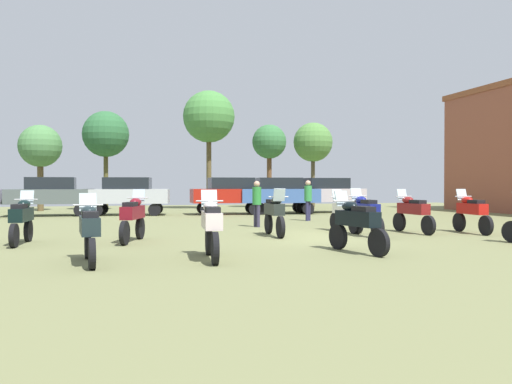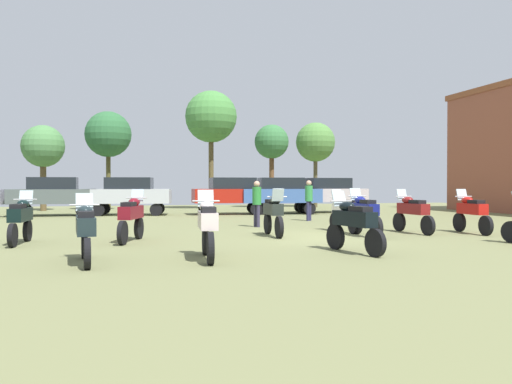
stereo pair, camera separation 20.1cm
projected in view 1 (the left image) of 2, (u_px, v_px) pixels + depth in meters
ground_plane at (310, 237)px, 16.45m from camera, size 44.00×52.00×0.02m
motorcycle_1 at (90, 229)px, 10.83m from camera, size 0.62×2.21×1.45m
motorcycle_3 at (133, 216)px, 14.90m from camera, size 0.86×2.19×1.50m
motorcycle_4 at (471, 212)px, 17.57m from camera, size 0.62×2.14×1.48m
motorcycle_6 at (365, 213)px, 16.63m from camera, size 0.62×2.28×1.51m
motorcycle_7 at (413, 211)px, 17.67m from camera, size 0.62×2.27×1.47m
motorcycle_8 at (212, 225)px, 11.44m from camera, size 0.62×2.23×1.51m
motorcycle_10 at (274, 213)px, 16.61m from camera, size 0.62×2.16×1.51m
motorcycle_11 at (345, 211)px, 18.06m from camera, size 0.62×2.19×1.46m
motorcycle_12 at (22, 218)px, 14.28m from camera, size 0.62×2.13×1.47m
motorcycle_13 at (357, 222)px, 12.56m from camera, size 0.73×2.19×1.48m
car_1 at (51, 193)px, 27.04m from camera, size 4.31×1.82×2.00m
car_2 at (128, 193)px, 27.73m from camera, size 4.53×2.47×2.00m
car_3 at (231, 193)px, 28.60m from camera, size 4.34×1.90×2.00m
car_4 at (326, 192)px, 30.39m from camera, size 4.31×1.83×2.00m
car_6 at (279, 193)px, 28.92m from camera, size 4.47×2.24×2.00m
person_1 at (308, 197)px, 23.54m from camera, size 0.48×0.48×1.81m
person_2 at (257, 200)px, 20.10m from camera, size 0.44×0.44×1.77m
tree_1 at (313, 143)px, 37.43m from camera, size 2.79×2.79×6.04m
tree_3 at (209, 117)px, 34.32m from camera, size 3.38×3.38×7.76m
tree_4 at (40, 147)px, 32.08m from camera, size 2.58×2.58×5.27m
tree_5 at (106, 135)px, 32.97m from camera, size 2.88×2.88×6.23m
tree_6 at (269, 143)px, 36.61m from camera, size 2.38×2.38×5.81m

